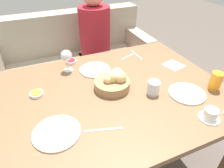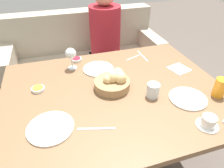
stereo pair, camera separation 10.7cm
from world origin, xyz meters
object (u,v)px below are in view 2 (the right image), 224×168
(couch, at_px, (85,64))
(knife_silver, at_px, (142,56))
(wine_glass, at_px, (71,54))
(napkin, at_px, (179,69))
(fork_silver, at_px, (97,129))
(bread_basket, at_px, (113,81))
(water_tumbler, at_px, (153,90))
(spoon_coffee, at_px, (133,57))
(seated_person, at_px, (106,52))
(plate_far_center, at_px, (98,69))
(coffee_cup, at_px, (208,122))
(plate_near_right, at_px, (188,98))
(jam_bowl_honey, at_px, (38,89))
(jam_bowl_berry, at_px, (76,59))
(juice_glass, at_px, (220,88))
(plate_near_left, at_px, (51,128))

(couch, xyz_separation_m, knife_silver, (0.36, -0.79, 0.44))
(wine_glass, distance_m, napkin, 0.78)
(couch, bearing_deg, fork_silver, -97.07)
(bread_basket, distance_m, water_tumbler, 0.24)
(knife_silver, bearing_deg, bread_basket, -136.20)
(couch, bearing_deg, spoon_coffee, -70.94)
(seated_person, relative_size, wine_glass, 7.76)
(seated_person, height_order, knife_silver, seated_person)
(bread_basket, height_order, knife_silver, bread_basket)
(plate_far_center, xyz_separation_m, wine_glass, (-0.17, 0.07, 0.11))
(bread_basket, xyz_separation_m, plate_far_center, (-0.04, 0.24, -0.04))
(bread_basket, bearing_deg, napkin, 8.13)
(coffee_cup, bearing_deg, couch, 102.52)
(bread_basket, bearing_deg, fork_silver, -121.01)
(plate_near_right, relative_size, napkin, 1.37)
(plate_far_center, bearing_deg, spoon_coffee, 16.92)
(jam_bowl_honey, xyz_separation_m, knife_silver, (0.80, 0.23, -0.01))
(jam_bowl_berry, bearing_deg, water_tumbler, -57.65)
(seated_person, height_order, water_tumbler, seated_person)
(plate_far_center, bearing_deg, knife_silver, 13.88)
(juice_glass, height_order, jam_bowl_berry, juice_glass)
(plate_near_left, distance_m, fork_silver, 0.22)
(bread_basket, bearing_deg, seated_person, 77.33)
(plate_far_center, height_order, knife_silver, plate_far_center)
(seated_person, relative_size, water_tumbler, 14.21)
(seated_person, height_order, wine_glass, seated_person)
(bread_basket, relative_size, knife_silver, 1.18)
(plate_far_center, relative_size, jam_bowl_honey, 2.74)
(spoon_coffee, height_order, napkin, napkin)
(jam_bowl_honey, bearing_deg, knife_silver, 15.97)
(couch, relative_size, juice_glass, 15.06)
(seated_person, height_order, fork_silver, seated_person)
(plate_far_center, xyz_separation_m, fork_silver, (-0.14, -0.54, -0.00))
(juice_glass, relative_size, spoon_coffee, 0.84)
(plate_near_left, bearing_deg, plate_near_right, -0.24)
(bread_basket, bearing_deg, jam_bowl_berry, 111.63)
(plate_near_left, bearing_deg, jam_bowl_honey, 99.11)
(plate_near_left, relative_size, plate_far_center, 1.06)
(wine_glass, height_order, napkin, wine_glass)
(wine_glass, relative_size, spoon_coffee, 1.16)
(jam_bowl_honey, bearing_deg, juice_glass, -19.79)
(bread_basket, height_order, plate_far_center, bread_basket)
(couch, xyz_separation_m, plate_far_center, (-0.03, -0.89, 0.45))
(water_tumbler, relative_size, knife_silver, 0.46)
(seated_person, xyz_separation_m, plate_near_right, (0.16, -1.21, 0.25))
(seated_person, distance_m, plate_far_center, 0.82)
(plate_near_right, xyz_separation_m, jam_bowl_berry, (-0.54, 0.65, 0.01))
(fork_silver, bearing_deg, plate_near_left, 162.28)
(plate_far_center, bearing_deg, plate_near_right, -48.99)
(coffee_cup, distance_m, spoon_coffee, 0.78)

